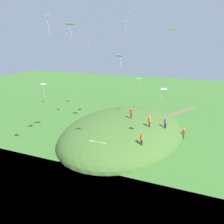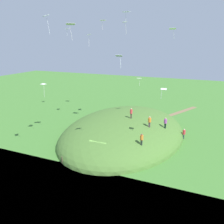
{
  "view_description": "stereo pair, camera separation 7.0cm",
  "coord_description": "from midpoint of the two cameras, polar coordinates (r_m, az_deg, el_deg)",
  "views": [
    {
      "loc": [
        -27.46,
        -13.38,
        15.42
      ],
      "look_at": [
        3.66,
        -0.09,
        5.41
      ],
      "focal_mm": 37.82,
      "sensor_mm": 36.0,
      "label": 1
    },
    {
      "loc": [
        -27.44,
        -13.44,
        15.42
      ],
      "look_at": [
        3.66,
        -0.09,
        5.41
      ],
      "focal_mm": 37.82,
      "sensor_mm": 36.0,
      "label": 2
    }
  ],
  "objects": [
    {
      "name": "kite_0",
      "position": [
        39.29,
        -16.2,
        6.32
      ],
      "size": [
        0.97,
        0.71,
        2.06
      ],
      "color": "white"
    },
    {
      "name": "dirt_path",
      "position": [
        55.8,
        15.7,
        -0.17
      ],
      "size": [
        13.92,
        7.29,
        0.04
      ],
      "primitive_type": "cube",
      "rotation": [
        0.0,
        0.0,
        -0.44
      ],
      "color": "#786345",
      "rests_on": "ground_plane"
    },
    {
      "name": "kite_7",
      "position": [
        42.85,
        3.18,
        20.8
      ],
      "size": [
        1.28,
        1.06,
        2.07
      ],
      "color": "white"
    },
    {
      "name": "mooring_post",
      "position": [
        32.45,
        -11.91,
        -11.3
      ],
      "size": [
        0.14,
        0.14,
        0.98
      ],
      "primitive_type": "cylinder",
      "color": "brown",
      "rests_on": "ground_plane"
    },
    {
      "name": "person_on_hilltop",
      "position": [
        37.86,
        12.85,
        -2.3
      ],
      "size": [
        0.49,
        0.49,
        1.74
      ],
      "rotation": [
        0.0,
        0.0,
        1.56
      ],
      "color": "black",
      "rests_on": "grass_hill"
    },
    {
      "name": "kite_11",
      "position": [
        40.5,
        6.62,
        8.02
      ],
      "size": [
        0.89,
        0.95,
        1.37
      ],
      "color": "white"
    },
    {
      "name": "kite_3",
      "position": [
        50.76,
        -2.21,
        21.22
      ],
      "size": [
        0.86,
        1.17,
        1.87
      ],
      "color": "silver"
    },
    {
      "name": "ground_plane",
      "position": [
        34.22,
        -2.53,
        -10.31
      ],
      "size": [
        160.0,
        160.0,
        0.0
      ],
      "primitive_type": "plane",
      "color": "#40752E"
    },
    {
      "name": "kite_5",
      "position": [
        34.31,
        -9.93,
        20.07
      ],
      "size": [
        1.35,
        1.44,
        2.21
      ],
      "color": "white"
    },
    {
      "name": "person_walking_path",
      "position": [
        36.33,
        9.13,
        -2.04
      ],
      "size": [
        0.53,
        0.53,
        1.72
      ],
      "rotation": [
        0.0,
        0.0,
        1.44
      ],
      "color": "#5A424C",
      "rests_on": "grass_hill"
    },
    {
      "name": "kite_8",
      "position": [
        30.06,
        12.41,
        5.3
      ],
      "size": [
        0.59,
        0.78,
        1.26
      ],
      "color": "white"
    },
    {
      "name": "kite_1",
      "position": [
        51.91,
        -10.74,
        19.09
      ],
      "size": [
        1.04,
        0.83,
        1.43
      ],
      "color": "white"
    },
    {
      "name": "kite_6",
      "position": [
        45.11,
        14.5,
        18.84
      ],
      "size": [
        0.94,
        1.24,
        1.79
      ],
      "color": "white"
    },
    {
      "name": "person_near_shore",
      "position": [
        40.92,
        17.05,
        -4.81
      ],
      "size": [
        0.48,
        0.48,
        1.72
      ],
      "rotation": [
        0.0,
        0.0,
        3.14
      ],
      "color": "#293146",
      "rests_on": "ground_plane"
    },
    {
      "name": "kite_10",
      "position": [
        44.27,
        -5.54,
        18.01
      ],
      "size": [
        1.24,
        1.06,
        2.21
      ],
      "color": "white"
    },
    {
      "name": "grass_hill",
      "position": [
        41.62,
        2.89,
        -5.28
      ],
      "size": [
        28.51,
        20.0,
        7.05
      ],
      "primitive_type": "ellipsoid",
      "color": "#466F2D",
      "rests_on": "ground_plane"
    },
    {
      "name": "kite_4",
      "position": [
        27.38,
        1.78,
        13.27
      ],
      "size": [
        0.61,
        0.82,
        1.43
      ],
      "color": "white"
    },
    {
      "name": "person_watching_kites",
      "position": [
        31.79,
        7.24,
        -6.27
      ],
      "size": [
        0.59,
        0.59,
        1.63
      ],
      "rotation": [
        0.0,
        0.0,
        1.18
      ],
      "color": "#2E3733",
      "rests_on": "grass_hill"
    },
    {
      "name": "kite_9",
      "position": [
        39.34,
        3.52,
        22.98
      ],
      "size": [
        0.93,
        1.26,
        1.53
      ],
      "color": "white"
    },
    {
      "name": "kite_2",
      "position": [
        27.88,
        -15.56,
        21.29
      ],
      "size": [
        1.05,
        1.07,
        2.04
      ],
      "color": "white"
    },
    {
      "name": "person_with_child",
      "position": [
        38.47,
        4.72,
        0.0
      ],
      "size": [
        0.55,
        0.55,
        1.72
      ],
      "rotation": [
        0.0,
        0.0,
        5.19
      ],
      "color": "#382E27",
      "rests_on": "grass_hill"
    }
  ]
}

